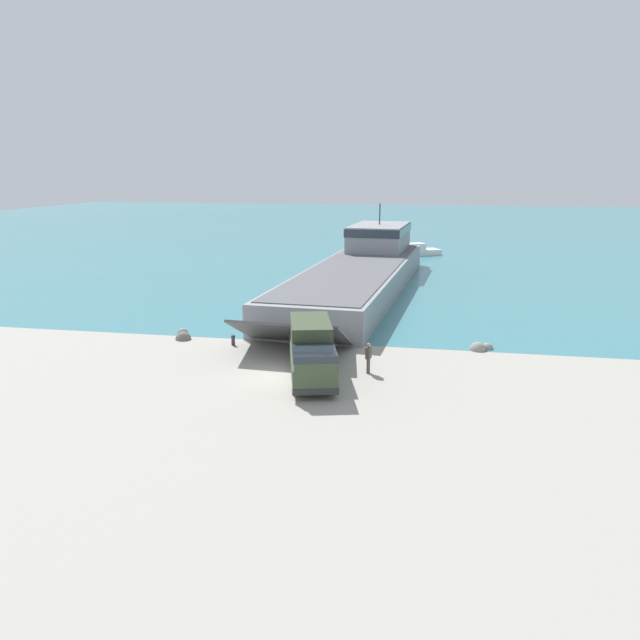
{
  "coord_description": "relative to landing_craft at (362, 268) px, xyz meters",
  "views": [
    {
      "loc": [
        8.86,
        -32.97,
        11.48
      ],
      "look_at": [
        1.59,
        4.88,
        2.25
      ],
      "focal_mm": 35.0,
      "sensor_mm": 36.0,
      "label": 1
    }
  ],
  "objects": [
    {
      "name": "soldier_on_ramp",
      "position": [
        3.81,
        -27.62,
        -0.88
      ],
      "size": [
        0.34,
        0.48,
        1.82
      ],
      "rotation": [
        0.0,
        0.0,
        2.9
      ],
      "color": "#4C4738",
      "rests_on": "ground_plane"
    },
    {
      "name": "shoreline_rock_b",
      "position": [
        10.98,
        -21.01,
        -1.94
      ],
      "size": [
        0.79,
        0.79,
        0.79
      ],
      "primitive_type": "sphere",
      "color": "gray",
      "rests_on": "ground_plane"
    },
    {
      "name": "shoreline_rock_d",
      "position": [
        -10.49,
        -21.02,
        -1.94
      ],
      "size": [
        0.78,
        0.78,
        0.78
      ],
      "primitive_type": "sphere",
      "color": "gray",
      "rests_on": "ground_plane"
    },
    {
      "name": "shoreline_rock_a",
      "position": [
        -9.77,
        -22.62,
        -1.94
      ],
      "size": [
        1.11,
        1.11,
        1.11
      ],
      "primitive_type": "sphere",
      "color": "#66605B",
      "rests_on": "ground_plane"
    },
    {
      "name": "shoreline_rock_c",
      "position": [
        10.35,
        -21.48,
        -1.94
      ],
      "size": [
        1.09,
        1.09,
        1.09
      ],
      "primitive_type": "sphere",
      "color": "gray",
      "rests_on": "ground_plane"
    },
    {
      "name": "ground_plane",
      "position": [
        -1.28,
        -29.18,
        -1.94
      ],
      "size": [
        240.0,
        240.0,
        0.0
      ],
      "primitive_type": "plane",
      "color": "#9E998E"
    },
    {
      "name": "landing_craft",
      "position": [
        0.0,
        0.0,
        0.0
      ],
      "size": [
        10.85,
        43.76,
        7.84
      ],
      "rotation": [
        0.0,
        0.0,
        -0.06
      ],
      "color": "gray",
      "rests_on": "ground_plane"
    },
    {
      "name": "mooring_bollard",
      "position": [
        -5.85,
        -23.39,
        -1.54
      ],
      "size": [
        0.28,
        0.28,
        0.74
      ],
      "color": "#333338",
      "rests_on": "ground_plane"
    },
    {
      "name": "military_truck",
      "position": [
        0.77,
        -29.18,
        -0.35
      ],
      "size": [
        4.15,
        7.65,
        3.14
      ],
      "rotation": [
        0.0,
        0.0,
        -1.31
      ],
      "color": "#3D4C33",
      "rests_on": "ground_plane"
    },
    {
      "name": "moored_boat_a",
      "position": [
        3.86,
        25.53,
        -1.39
      ],
      "size": [
        8.38,
        6.17,
        1.66
      ],
      "rotation": [
        0.0,
        0.0,
        2.06
      ],
      "color": "white",
      "rests_on": "ground_plane"
    },
    {
      "name": "water_surface",
      "position": [
        -1.28,
        68.19,
        -1.94
      ],
      "size": [
        240.0,
        180.0,
        0.01
      ],
      "primitive_type": "cube",
      "color": "teal",
      "rests_on": "ground_plane"
    }
  ]
}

